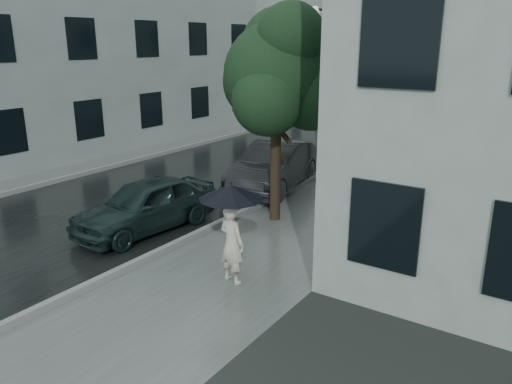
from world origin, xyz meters
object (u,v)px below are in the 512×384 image
Objects in this scene: lamp_post at (324,84)px; car_far at (275,166)px; pedestrian at (232,244)px; car_near at (146,205)px; street_tree at (279,74)px.

lamp_post reaches higher than car_far.
pedestrian is 3.61m from car_near.
pedestrian is 4.81m from street_tree.
street_tree is at bearing 54.42° from car_near.
car_near is (-1.34, -6.91, -2.52)m from lamp_post.
car_near is at bearing -131.69° from street_tree.
car_far is at bearing 122.98° from street_tree.
pedestrian is 8.61m from lamp_post.
street_tree is 1.21× the size of car_far.
street_tree is 1.42× the size of car_near.
car_near is (-2.25, -2.53, -3.10)m from street_tree.
street_tree is 4.52m from lamp_post.
street_tree is 4.59m from car_near.
street_tree is at bearing -65.94° from car_far.
lamp_post is 3.24m from car_far.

